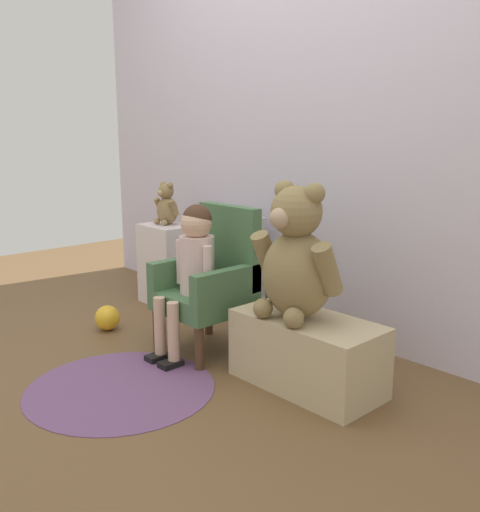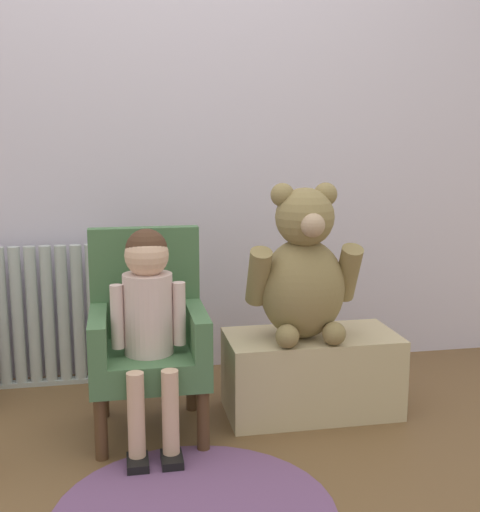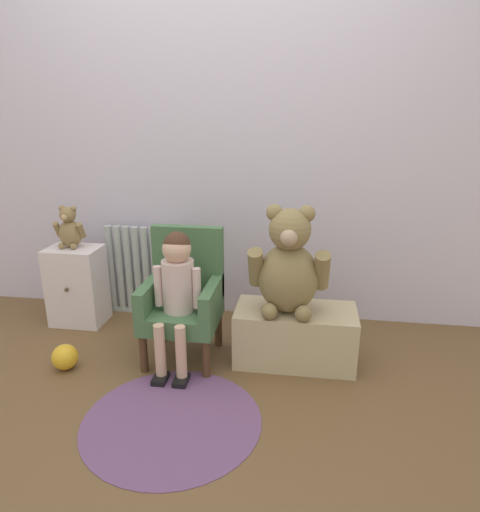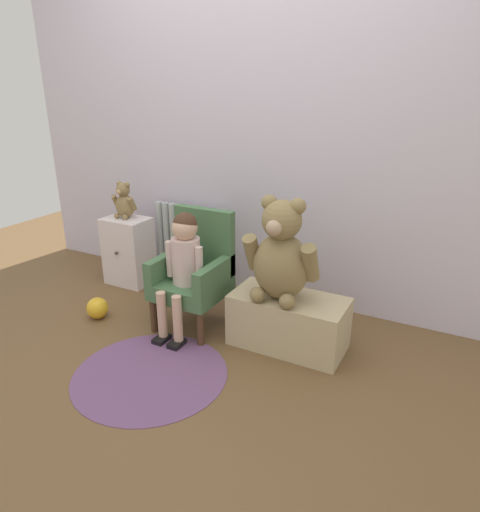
{
  "view_description": "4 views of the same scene",
  "coord_description": "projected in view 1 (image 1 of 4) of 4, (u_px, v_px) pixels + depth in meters",
  "views": [
    {
      "loc": [
        2.04,
        -1.27,
        1.09
      ],
      "look_at": [
        0.16,
        0.46,
        0.53
      ],
      "focal_mm": 40.0,
      "sensor_mm": 36.0,
      "label": 1
    },
    {
      "loc": [
        -0.17,
        -1.75,
        1.04
      ],
      "look_at": [
        0.27,
        0.52,
        0.62
      ],
      "focal_mm": 45.0,
      "sensor_mm": 36.0,
      "label": 2
    },
    {
      "loc": [
        0.58,
        -1.77,
        1.36
      ],
      "look_at": [
        0.24,
        0.51,
        0.6
      ],
      "focal_mm": 32.0,
      "sensor_mm": 36.0,
      "label": 3
    },
    {
      "loc": [
        1.38,
        -1.67,
        1.44
      ],
      "look_at": [
        0.26,
        0.44,
        0.53
      ],
      "focal_mm": 32.0,
      "sensor_mm": 36.0,
      "label": 4
    }
  ],
  "objects": [
    {
      "name": "low_bench",
      "position": [
        307.0,
        353.0,
        2.45
      ],
      "size": [
        0.65,
        0.32,
        0.31
      ],
      "primitive_type": "cube",
      "color": "tan",
      "rests_on": "ground_plane"
    },
    {
      "name": "child_figure",
      "position": [
        193.0,
        258.0,
        2.74
      ],
      "size": [
        0.25,
        0.35,
        0.75
      ],
      "color": "beige",
      "rests_on": "ground_plane"
    },
    {
      "name": "radiator",
      "position": [
        233.0,
        263.0,
        3.47
      ],
      "size": [
        0.56,
        0.05,
        0.61
      ],
      "color": "#AFB8B4",
      "rests_on": "ground_plane"
    },
    {
      "name": "toy_ball",
      "position": [
        107.0,
        318.0,
        3.17
      ],
      "size": [
        0.14,
        0.14,
        0.14
      ],
      "primitive_type": "sphere",
      "color": "gold",
      "rests_on": "ground_plane"
    },
    {
      "name": "floor_rug",
      "position": [
        121.0,
        388.0,
        2.46
      ],
      "size": [
        0.81,
        0.81,
        0.01
      ],
      "primitive_type": "cylinder",
      "color": "#6F4973",
      "rests_on": "ground_plane"
    },
    {
      "name": "ground_plane",
      "position": [
        140.0,
        380.0,
        2.54
      ],
      "size": [
        6.0,
        6.0,
        0.0
      ],
      "primitive_type": "plane",
      "color": "brown"
    },
    {
      "name": "small_dresser",
      "position": [
        167.0,
        264.0,
        3.63
      ],
      "size": [
        0.33,
        0.27,
        0.51
      ],
      "color": "silver",
      "rests_on": "ground_plane"
    },
    {
      "name": "child_armchair",
      "position": [
        211.0,
        281.0,
        2.84
      ],
      "size": [
        0.4,
        0.4,
        0.72
      ],
      "color": "#466E45",
      "rests_on": "ground_plane"
    },
    {
      "name": "large_teddy_bear",
      "position": [
        296.0,
        259.0,
        2.38
      ],
      "size": [
        0.42,
        0.3,
        0.58
      ],
      "color": "olive",
      "rests_on": "low_bench"
    },
    {
      "name": "back_wall",
      "position": [
        309.0,
        109.0,
        3.02
      ],
      "size": [
        3.8,
        0.05,
        2.4
      ],
      "primitive_type": "cube",
      "color": "silver",
      "rests_on": "ground_plane"
    },
    {
      "name": "small_teddy_bear",
      "position": [
        167.0,
        206.0,
        3.57
      ],
      "size": [
        0.19,
        0.14,
        0.27
      ],
      "color": "olive",
      "rests_on": "small_dresser"
    }
  ]
}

